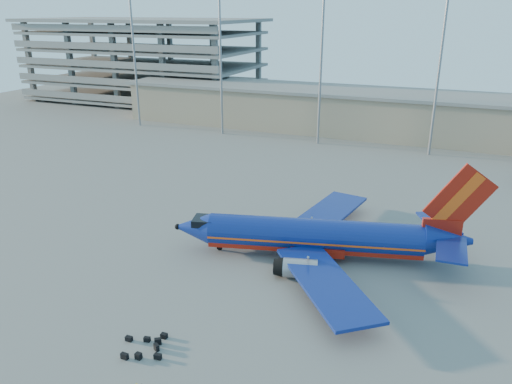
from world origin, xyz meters
TOP-DOWN VIEW (x-y plane):
  - ground at (0.00, 0.00)m, footprint 220.00×220.00m
  - terminal_building at (10.00, 58.00)m, footprint 122.00×16.00m
  - parking_garage at (-62.00, 74.05)m, footprint 62.00×32.00m
  - light_mast_row at (5.00, 46.00)m, footprint 101.60×1.60m
  - aircraft_main at (8.01, 1.81)m, footprint 30.59×29.04m
  - luggage_pile at (0.13, -17.50)m, footprint 3.77×3.55m

SIDE VIEW (x-z plane):
  - ground at x=0.00m, z-range 0.00..0.00m
  - luggage_pile at x=0.13m, z-range -0.03..0.48m
  - aircraft_main at x=8.01m, z-range -3.02..7.53m
  - terminal_building at x=10.00m, z-range 0.07..8.57m
  - parking_garage at x=-62.00m, z-range 1.03..22.43m
  - light_mast_row at x=5.00m, z-range 3.23..31.88m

